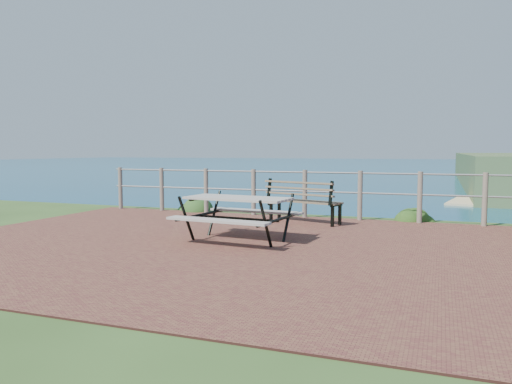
# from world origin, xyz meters

# --- Properties ---
(ground) EXTENTS (10.00, 7.00, 0.12)m
(ground) POSITION_xyz_m (0.00, 0.00, 0.00)
(ground) COLOR brown
(ground) RESTS_ON ground
(ocean) EXTENTS (1200.00, 1200.00, 0.00)m
(ocean) POSITION_xyz_m (0.00, 200.00, 0.00)
(ocean) COLOR #136276
(ocean) RESTS_ON ground
(safety_railing) EXTENTS (9.40, 0.10, 1.00)m
(safety_railing) POSITION_xyz_m (0.00, 3.35, 0.57)
(safety_railing) COLOR #6B5B4C
(safety_railing) RESTS_ON ground
(picnic_table) EXTENTS (1.68, 1.40, 0.68)m
(picnic_table) POSITION_xyz_m (-0.27, 0.34, 0.44)
(picnic_table) COLOR gray
(picnic_table) RESTS_ON ground
(park_bench) EXTENTS (1.56, 0.81, 0.85)m
(park_bench) POSITION_xyz_m (0.19, 2.61, 0.56)
(park_bench) COLOR brown
(park_bench) RESTS_ON ground
(shrub_lip_west) EXTENTS (0.78, 0.78, 0.52)m
(shrub_lip_west) POSITION_xyz_m (-2.87, 3.75, 0.00)
(shrub_lip_west) COLOR #26531F
(shrub_lip_west) RESTS_ON ground
(shrub_lip_east) EXTENTS (0.74, 0.74, 0.46)m
(shrub_lip_east) POSITION_xyz_m (2.22, 3.80, 0.00)
(shrub_lip_east) COLOR #1F3D13
(shrub_lip_east) RESTS_ON ground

